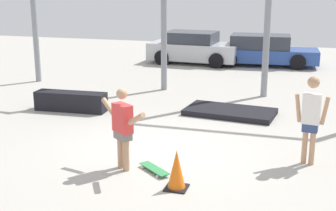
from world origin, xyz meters
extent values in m
plane|color=#B2ADA3|center=(0.00, 0.00, 0.00)|extent=(36.00, 36.00, 0.00)
cylinder|color=tan|center=(-0.47, -1.00, 0.38)|extent=(0.13, 0.13, 0.76)
cylinder|color=tan|center=(-0.32, -1.11, 0.38)|extent=(0.13, 0.13, 0.76)
cube|color=slate|center=(-0.40, -1.06, 0.70)|extent=(0.42, 0.39, 0.17)
cube|color=#DB3838|center=(-0.40, -1.06, 1.03)|extent=(0.48, 0.43, 0.55)
sphere|color=tan|center=(-0.40, -1.06, 1.51)|extent=(0.21, 0.21, 0.21)
cylinder|color=tan|center=(-0.79, -0.77, 1.13)|extent=(0.45, 0.37, 0.34)
cylinder|color=tan|center=(-0.01, -1.34, 1.13)|extent=(0.45, 0.37, 0.34)
cube|color=#338C4C|center=(0.22, -1.03, 0.07)|extent=(0.75, 0.67, 0.01)
cylinder|color=silver|center=(0.50, -1.12, 0.03)|extent=(0.06, 0.06, 0.05)
cylinder|color=silver|center=(0.36, -1.28, 0.03)|extent=(0.06, 0.06, 0.05)
cylinder|color=silver|center=(0.08, -0.77, 0.03)|extent=(0.06, 0.06, 0.05)
cylinder|color=silver|center=(-0.06, -0.94, 0.03)|extent=(0.06, 0.06, 0.05)
cube|color=black|center=(-3.40, 2.46, 0.27)|extent=(2.05, 0.60, 0.54)
cube|color=black|center=(0.97, 3.35, 0.08)|extent=(2.52, 1.53, 0.15)
cube|color=#B7BABF|center=(-1.89, 11.14, 0.54)|extent=(4.03, 2.00, 0.73)
cube|color=#2D333D|center=(-2.05, 11.15, 1.15)|extent=(2.26, 1.76, 0.49)
cylinder|color=black|center=(-0.62, 11.93, 0.32)|extent=(0.64, 0.26, 0.63)
cylinder|color=black|center=(-0.73, 10.20, 0.32)|extent=(0.64, 0.26, 0.63)
cylinder|color=black|center=(-3.06, 12.08, 0.32)|extent=(0.64, 0.26, 0.63)
cylinder|color=black|center=(-3.16, 10.35, 0.32)|extent=(0.64, 0.26, 0.63)
cube|color=#284793|center=(1.12, 11.46, 0.46)|extent=(4.60, 1.92, 0.56)
cube|color=#2D333D|center=(0.94, 11.45, 1.02)|extent=(2.57, 1.67, 0.58)
cylinder|color=black|center=(2.46, 12.35, 0.32)|extent=(0.65, 0.26, 0.64)
cylinder|color=black|center=(2.56, 10.75, 0.32)|extent=(0.65, 0.26, 0.64)
cylinder|color=black|center=(-0.33, 12.18, 0.32)|extent=(0.65, 0.26, 0.64)
cylinder|color=black|center=(-0.23, 10.57, 0.32)|extent=(0.65, 0.26, 0.64)
cylinder|color=tan|center=(3.11, 0.23, 0.42)|extent=(0.11, 0.11, 0.84)
cylinder|color=tan|center=(2.96, 0.25, 0.42)|extent=(0.11, 0.11, 0.84)
cube|color=navy|center=(3.03, 0.24, 0.77)|extent=(0.32, 0.20, 0.19)
cube|color=silver|center=(3.03, 0.24, 1.15)|extent=(0.37, 0.22, 0.61)
sphere|color=tan|center=(3.03, 0.24, 1.67)|extent=(0.23, 0.23, 0.23)
cylinder|color=tan|center=(3.28, 0.20, 1.13)|extent=(0.17, 0.10, 0.57)
cylinder|color=tan|center=(2.78, 0.27, 1.13)|extent=(0.17, 0.10, 0.57)
cube|color=black|center=(0.83, -1.62, 0.01)|extent=(0.39, 0.39, 0.03)
cone|color=orange|center=(0.83, -1.62, 0.38)|extent=(0.31, 0.31, 0.69)
camera|label=1|loc=(2.85, -8.96, 3.55)|focal=50.00mm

